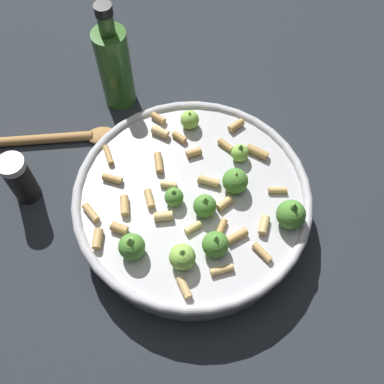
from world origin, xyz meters
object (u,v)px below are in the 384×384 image
Objects in this scene: cooking_pan at (193,203)px; pepper_shaker at (20,179)px; olive_oil_bottle at (115,66)px; wooden_spoon at (58,138)px.

cooking_pan reaches higher than pepper_shaker.
olive_oil_bottle is 1.07× the size of wooden_spoon.
olive_oil_bottle is 0.15m from wooden_spoon.
wooden_spoon is at bearing -174.84° from cooking_pan.
wooden_spoon is at bearing -99.95° from olive_oil_bottle.
cooking_pan is 1.74× the size of olive_oil_bottle.
olive_oil_bottle reaches higher than cooking_pan.
wooden_spoon is (-0.02, -0.13, -0.07)m from olive_oil_bottle.
pepper_shaker is 0.46× the size of olive_oil_bottle.
olive_oil_bottle is at bearing 155.72° from cooking_pan.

